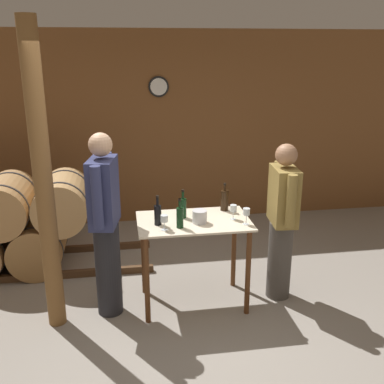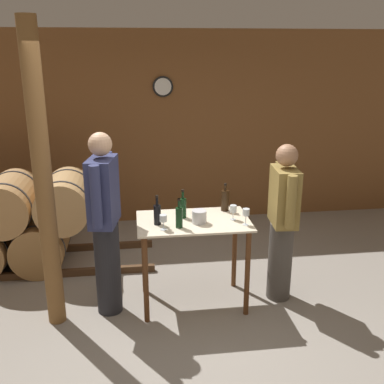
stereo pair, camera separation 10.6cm
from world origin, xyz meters
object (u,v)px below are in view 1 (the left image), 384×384
Objects in this scene: person_host at (282,219)px; person_visitor_with_scarf at (105,222)px; wine_glass_near_left at (164,219)px; wine_glass_near_right at (246,212)px; wine_bottle_left at (180,217)px; wine_bottle_right at (224,200)px; wine_bottle_far_left at (158,214)px; wooden_post at (43,184)px; wine_bottle_center at (183,207)px; ice_bucket at (200,217)px; wine_glass_near_center at (233,209)px.

person_visitor_with_scarf is at bearing -178.97° from person_host.
wine_glass_near_left is 0.90× the size of wine_glass_near_right.
wine_bottle_left is 0.98× the size of wine_bottle_right.
wine_bottle_far_left is 1.02× the size of wine_bottle_left.
wine_bottle_far_left is 0.16× the size of person_visitor_with_scarf.
wooden_post is 9.56× the size of wine_bottle_center.
wine_bottle_center is at bearing 53.53° from wine_glass_near_left.
wooden_post is at bearing -169.52° from wine_bottle_center.
ice_bucket is at bearing -2.60° from person_visitor_with_scarf.
person_host is (0.50, 0.03, -0.15)m from wine_glass_near_center.
wine_glass_near_left is at bearing -17.27° from person_visitor_with_scarf.
wine_bottle_right is (1.66, 0.37, -0.35)m from wooden_post.
wine_bottle_center is at bearing 165.92° from wine_glass_near_center.
wine_glass_near_center is 0.92× the size of wine_glass_near_right.
person_visitor_with_scarf reaches higher than wine_bottle_far_left.
wine_glass_near_center is 0.08× the size of person_visitor_with_scarf.
wine_bottle_right reaches higher than wine_bottle_center.
wine_bottle_center is 1.99× the size of wine_glass_near_left.
wooden_post is at bearing -167.48° from wine_bottle_right.
person_host reaches higher than wine_bottle_right.
wine_bottle_far_left is at bearing -2.90° from person_visitor_with_scarf.
wine_bottle_center is 0.18× the size of person_host.
wine_bottle_left reaches higher than wine_glass_near_right.
wine_bottle_right is 0.77m from wine_glass_near_left.
wine_bottle_right is 1.97× the size of wine_glass_near_center.
person_visitor_with_scarf reaches higher than wine_glass_near_left.
wine_bottle_right reaches higher than ice_bucket.
person_host is (0.97, -0.09, -0.15)m from wine_bottle_center.
wine_glass_near_center is 1.06× the size of ice_bucket.
wine_bottle_far_left is at bearing 108.33° from wine_glass_near_left.
person_visitor_with_scarf reaches higher than wine_bottle_left.
wine_bottle_right is at bearing 12.53° from person_visitor_with_scarf.
wine_bottle_far_left reaches higher than wine_glass_near_center.
person_host is at bearing 1.03° from person_visitor_with_scarf.
wine_glass_near_left is (-0.21, -0.28, -0.00)m from wine_bottle_center.
wine_bottle_center is at bearing -161.98° from wine_bottle_right.
person_host is at bearing 2.57° from wine_bottle_far_left.
person_visitor_with_scarf is at bearing -170.89° from wine_bottle_center.
wooden_post is at bearing 179.07° from wine_bottle_left.
wine_glass_near_center is at bearing -84.20° from wine_bottle_right.
wine_glass_near_left is (0.05, -0.14, 0.00)m from wine_bottle_far_left.
person_visitor_with_scarf is (0.49, 0.11, -0.42)m from wooden_post.
ice_bucket is (0.39, -0.02, -0.04)m from wine_bottle_far_left.
ice_bucket is at bearing -173.10° from wine_glass_near_center.
ice_bucket is at bearing -135.43° from wine_bottle_right.
wine_glass_near_left is 0.69m from wine_glass_near_center.
ice_bucket is (0.20, 0.09, -0.05)m from wine_bottle_left.
wine_bottle_right is 0.42m from wine_glass_near_right.
wine_glass_near_left is 1.04× the size of ice_bucket.
wooden_post is 18.99× the size of wine_glass_near_left.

